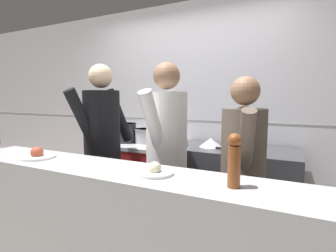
{
  "coord_description": "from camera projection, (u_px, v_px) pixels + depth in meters",
  "views": [
    {
      "loc": [
        1.23,
        -1.6,
        1.43
      ],
      "look_at": [
        0.07,
        0.72,
        1.15
      ],
      "focal_mm": 28.0,
      "sensor_mm": 36.0,
      "label": 1
    }
  ],
  "objects": [
    {
      "name": "chef_sous",
      "position": [
        167.0,
        152.0,
        2.27
      ],
      "size": [
        0.37,
        0.76,
        1.73
      ],
      "rotation": [
        0.0,
        0.0,
        -0.05
      ],
      "color": "black",
      "rests_on": "ground_plane"
    },
    {
      "name": "braising_pot",
      "position": [
        162.0,
        136.0,
        3.01
      ],
      "size": [
        0.24,
        0.24,
        0.22
      ],
      "color": "#B7BABF",
      "rests_on": "oven_range"
    },
    {
      "name": "chefs_knife",
      "position": [
        231.0,
        150.0,
        2.61
      ],
      "size": [
        0.4,
        0.1,
        0.02
      ],
      "color": "#B7BABF",
      "rests_on": "prep_counter"
    },
    {
      "name": "plated_dish_main",
      "position": [
        37.0,
        155.0,
        2.03
      ],
      "size": [
        0.27,
        0.27,
        0.09
      ],
      "color": "white",
      "rests_on": "pass_counter"
    },
    {
      "name": "pepper_mill",
      "position": [
        234.0,
        159.0,
        1.35
      ],
      "size": [
        0.07,
        0.07,
        0.28
      ],
      "color": "brown",
      "rests_on": "pass_counter"
    },
    {
      "name": "oven_range",
      "position": [
        145.0,
        178.0,
        3.24
      ],
      "size": [
        0.86,
        0.71,
        0.88
      ],
      "color": "maroon",
      "rests_on": "ground_plane"
    },
    {
      "name": "plated_dish_appetiser",
      "position": [
        155.0,
        171.0,
        1.6
      ],
      "size": [
        0.23,
        0.23,
        0.08
      ],
      "color": "white",
      "rests_on": "pass_counter"
    },
    {
      "name": "pass_counter",
      "position": [
        123.0,
        241.0,
        1.75
      ],
      "size": [
        2.89,
        0.45,
        0.97
      ],
      "color": "#B7BABF",
      "rests_on": "ground_plane"
    },
    {
      "name": "stock_pot",
      "position": [
        126.0,
        132.0,
        3.26
      ],
      "size": [
        0.27,
        0.27,
        0.24
      ],
      "color": "#2D2D33",
      "rests_on": "oven_range"
    },
    {
      "name": "chef_line",
      "position": [
        243.0,
        172.0,
        1.94
      ],
      "size": [
        0.4,
        0.69,
        1.59
      ],
      "rotation": [
        0.0,
        0.0,
        0.27
      ],
      "color": "black",
      "rests_on": "ground_plane"
    },
    {
      "name": "sauce_pot",
      "position": [
        145.0,
        135.0,
        3.22
      ],
      "size": [
        0.27,
        0.27,
        0.18
      ],
      "color": "#B7BABF",
      "rests_on": "oven_range"
    },
    {
      "name": "prep_counter",
      "position": [
        234.0,
        191.0,
        2.75
      ],
      "size": [
        1.28,
        0.65,
        0.91
      ],
      "color": "#38383D",
      "rests_on": "ground_plane"
    },
    {
      "name": "mixing_bowl_steel",
      "position": [
        211.0,
        142.0,
        2.81
      ],
      "size": [
        0.24,
        0.24,
        0.1
      ],
      "color": "#B7BABF",
      "rests_on": "prep_counter"
    },
    {
      "name": "chef_head_cook",
      "position": [
        102.0,
        143.0,
        2.61
      ],
      "size": [
        0.44,
        0.76,
        1.76
      ],
      "rotation": [
        0.0,
        0.0,
        -0.26
      ],
      "color": "black",
      "rests_on": "ground_plane"
    },
    {
      "name": "wall_back_tiled",
      "position": [
        190.0,
        108.0,
        3.31
      ],
      "size": [
        8.0,
        0.06,
        2.6
      ],
      "color": "silver",
      "rests_on": "ground_plane"
    }
  ]
}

